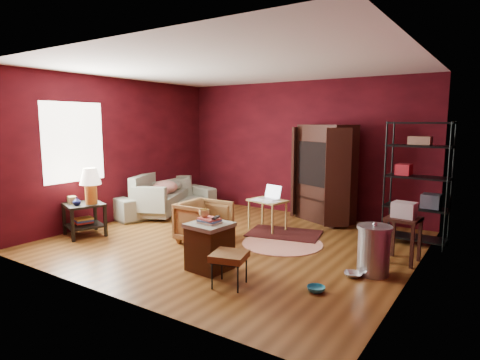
# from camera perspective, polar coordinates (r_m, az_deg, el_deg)

# --- Properties ---
(room) EXTENTS (5.54, 5.04, 2.84)m
(room) POSITION_cam_1_polar(r_m,az_deg,el_deg) (6.44, -1.36, 3.35)
(room) COLOR brown
(room) RESTS_ON ground
(sofa) EXTENTS (1.18, 2.38, 0.89)m
(sofa) POSITION_cam_1_polar(r_m,az_deg,el_deg) (8.82, -10.90, -1.74)
(sofa) COLOR gray
(sofa) RESTS_ON ground
(armchair) EXTENTS (0.69, 0.74, 0.74)m
(armchair) POSITION_cam_1_polar(r_m,az_deg,el_deg) (6.58, -5.14, -5.68)
(armchair) COLOR black
(armchair) RESTS_ON ground
(pet_bowl_steel) EXTENTS (0.24, 0.11, 0.23)m
(pet_bowl_steel) POSITION_cam_1_polar(r_m,az_deg,el_deg) (5.40, 15.82, -11.96)
(pet_bowl_steel) COLOR #B0B2B7
(pet_bowl_steel) RESTS_ON ground
(pet_bowl_turquoise) EXTENTS (0.22, 0.12, 0.21)m
(pet_bowl_turquoise) POSITION_cam_1_polar(r_m,az_deg,el_deg) (4.86, 10.79, -14.23)
(pet_bowl_turquoise) COLOR teal
(pet_bowl_turquoise) RESTS_ON ground
(vase) EXTENTS (0.17, 0.18, 0.14)m
(vase) POSITION_cam_1_polar(r_m,az_deg,el_deg) (7.26, -22.19, -2.83)
(vase) COLOR #0D1345
(vase) RESTS_ON side_table
(mug) EXTENTS (0.14, 0.12, 0.14)m
(mug) POSITION_cam_1_polar(r_m,az_deg,el_deg) (5.33, -5.15, -4.58)
(mug) COLOR #D2BC66
(mug) RESTS_ON hamper
(side_table) EXTENTS (0.76, 0.76, 1.18)m
(side_table) POSITION_cam_1_polar(r_m,az_deg,el_deg) (7.33, -20.89, -2.07)
(side_table) COLOR black
(side_table) RESTS_ON ground
(sofa_cushions) EXTENTS (1.45, 2.03, 0.79)m
(sofa_cushions) POSITION_cam_1_polar(r_m,az_deg,el_deg) (8.82, -11.23, -2.13)
(sofa_cushions) COLOR gray
(sofa_cushions) RESTS_ON sofa
(hamper) EXTENTS (0.56, 0.56, 0.73)m
(hamper) POSITION_cam_1_polar(r_m,az_deg,el_deg) (5.40, -4.33, -9.26)
(hamper) COLOR #42250F
(hamper) RESTS_ON ground
(footstool) EXTENTS (0.49, 0.49, 0.41)m
(footstool) POSITION_cam_1_polar(r_m,az_deg,el_deg) (4.86, -1.51, -10.93)
(footstool) COLOR black
(footstool) RESTS_ON ground
(rug_round) EXTENTS (1.48, 1.48, 0.01)m
(rug_round) POSITION_cam_1_polar(r_m,az_deg,el_deg) (6.60, 6.03, -8.96)
(rug_round) COLOR beige
(rug_round) RESTS_ON ground
(rug_oriental) EXTENTS (1.39, 1.08, 0.01)m
(rug_oriental) POSITION_cam_1_polar(r_m,az_deg,el_deg) (7.14, 6.30, -7.53)
(rug_oriental) COLOR #461312
(rug_oriental) RESTS_ON ground
(laptop_desk) EXTENTS (0.73, 0.61, 0.81)m
(laptop_desk) POSITION_cam_1_polar(r_m,az_deg,el_deg) (7.27, 3.99, -3.27)
(laptop_desk) COLOR tan
(laptop_desk) RESTS_ON ground
(tv_armoire) EXTENTS (1.36, 1.15, 1.90)m
(tv_armoire) POSITION_cam_1_polar(r_m,az_deg,el_deg) (8.03, 11.95, 1.19)
(tv_armoire) COLOR black
(tv_armoire) RESTS_ON ground
(wire_shelving) EXTENTS (0.98, 0.46, 1.96)m
(wire_shelving) POSITION_cam_1_polar(r_m,az_deg,el_deg) (6.92, 24.06, 0.25)
(wire_shelving) COLOR black
(wire_shelving) RESTS_ON ground
(small_stand) EXTENTS (0.47, 0.47, 0.86)m
(small_stand) POSITION_cam_1_polar(r_m,az_deg,el_deg) (6.02, 22.26, -4.96)
(small_stand) COLOR black
(small_stand) RESTS_ON ground
(trash_can) EXTENTS (0.56, 0.56, 0.69)m
(trash_can) POSITION_cam_1_polar(r_m,az_deg,el_deg) (5.49, 18.48, -9.40)
(trash_can) COLOR #A2A5A9
(trash_can) RESTS_ON ground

